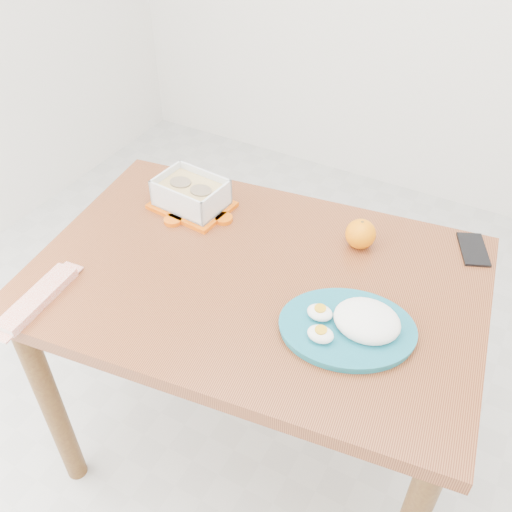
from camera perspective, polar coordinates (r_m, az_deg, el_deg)
The scene contains 7 objects.
ground at distance 1.92m, azimuth 3.12°, elevation -21.22°, with size 3.50×3.50×0.00m, color #B7B7B2.
dining_table at distance 1.48m, azimuth 0.00°, elevation -5.02°, with size 1.18×0.87×0.75m.
food_container at distance 1.60m, azimuth -6.50°, elevation 6.14°, with size 0.22×0.18×0.09m.
orange_fruit at distance 1.48m, azimuth 10.42°, elevation 2.19°, with size 0.08×0.08×0.08m, color orange.
rice_plate at distance 1.27m, azimuth 9.75°, elevation -6.68°, with size 0.38×0.38×0.08m.
candy_bar at distance 1.42m, azimuth -20.99°, elevation -3.96°, with size 0.22×0.06×0.02m, color red.
smartphone at distance 1.57m, azimuth 20.90°, elevation 0.63°, with size 0.06×0.13×0.01m, color black.
Camera 1 is at (0.35, -0.83, 1.70)m, focal length 40.00 mm.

